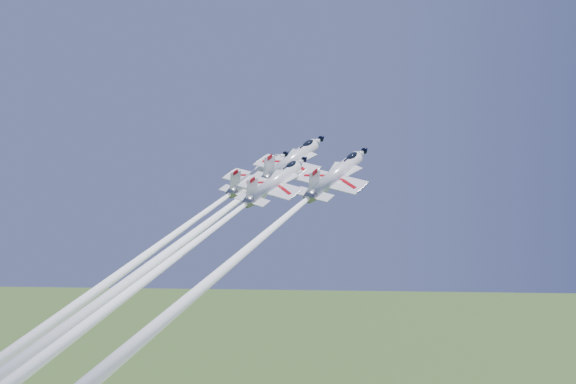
# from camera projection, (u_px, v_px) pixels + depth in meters

# --- Properties ---
(jet_lead) EXTENTS (26.30, 45.03, 46.37)m
(jet_lead) POSITION_uv_depth(u_px,v_px,m) (203.00, 227.00, 90.77)
(jet_lead) COLOR white
(jet_left) EXTENTS (26.02, 45.05, 48.01)m
(jet_left) POSITION_uv_depth(u_px,v_px,m) (159.00, 245.00, 92.08)
(jet_left) COLOR white
(jet_right) EXTENTS (24.79, 42.15, 42.50)m
(jet_right) POSITION_uv_depth(u_px,v_px,m) (256.00, 242.00, 83.54)
(jet_right) COLOR white
(jet_slot) EXTENTS (25.13, 43.56, 46.57)m
(jet_slot) POSITION_uv_depth(u_px,v_px,m) (170.00, 261.00, 81.12)
(jet_slot) COLOR white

